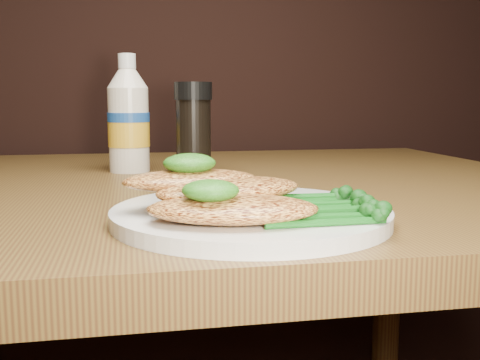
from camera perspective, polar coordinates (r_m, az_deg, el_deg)
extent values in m
cylinder|color=silver|center=(0.51, 1.07, -3.50)|extent=(0.25, 0.25, 0.01)
ellipsoid|color=#F0A64C|center=(0.45, -0.73, -2.92)|extent=(0.15, 0.10, 0.02)
ellipsoid|color=#F0A64C|center=(0.49, -1.00, -0.99)|extent=(0.15, 0.10, 0.02)
ellipsoid|color=#F0A64C|center=(0.50, -4.96, -0.01)|extent=(0.12, 0.07, 0.02)
ellipsoid|color=#103207|center=(0.44, -2.97, -1.06)|extent=(0.06, 0.05, 0.02)
ellipsoid|color=#103207|center=(0.50, -5.07, 1.68)|extent=(0.05, 0.05, 0.02)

